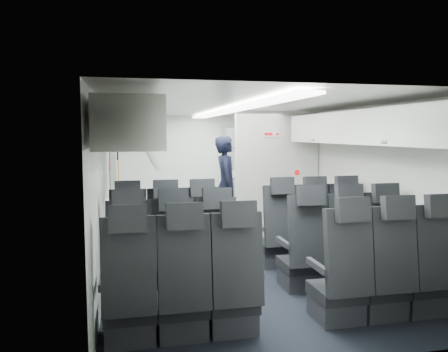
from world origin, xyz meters
name	(u,v)px	position (x,y,z in m)	size (l,w,h in m)	color
cabin_shell	(230,180)	(0.00, 0.00, 1.12)	(3.41, 6.01, 2.16)	black
seat_row_front	(239,239)	(0.00, -0.53, 0.40)	(3.33, 0.56, 1.24)	black
seat_row_mid	(259,258)	(0.00, -1.43, 0.40)	(3.33, 0.56, 1.24)	black
seat_row_rear	(288,285)	(0.00, -2.33, 0.40)	(3.33, 0.56, 1.24)	black
overhead_bin_left_rear	(128,125)	(-1.40, -2.00, 1.86)	(0.53, 1.80, 0.40)	silver
overhead_bin_left_front_open	(125,137)	(-1.44, -0.25, 1.74)	(0.64, 1.70, 0.72)	#9E9E93
overhead_bin_right_rear	(408,126)	(1.40, -2.00, 1.86)	(0.53, 1.80, 0.40)	silver
overhead_bin_right_front	(330,128)	(1.40, -0.25, 1.86)	(0.53, 1.70, 0.40)	silver
bulkhead_partition	(277,177)	(0.98, 0.80, 1.08)	(1.40, 0.15, 2.13)	silver
galley_unit	(245,174)	(0.95, 2.72, 0.95)	(0.85, 0.52, 1.90)	#939399
boarding_door	(115,183)	(-1.64, 1.55, 0.95)	(0.12, 1.27, 1.86)	silver
flight_attendant	(226,185)	(0.29, 1.52, 0.88)	(0.64, 0.42, 1.75)	black
carry_on_bag	(124,132)	(-1.45, -0.42, 1.81)	(0.43, 0.30, 0.26)	black
papers	(237,173)	(0.48, 1.47, 1.09)	(0.20, 0.02, 0.14)	white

